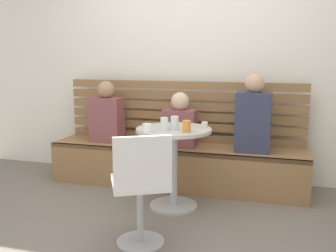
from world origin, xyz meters
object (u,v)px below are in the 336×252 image
person_child_middle (107,115)px  booth_bench (176,166)px  person_adult (253,117)px  cup_tumbler_orange (187,126)px  cup_espresso_small (205,125)px  cup_glass_tall (175,123)px  white_chair (141,186)px  cup_water_clear (164,124)px  cafe_table (174,152)px  cup_ceramic_white (147,128)px  person_child_left (180,123)px

person_child_middle → booth_bench: bearing=-0.4°
person_adult → cup_tumbler_orange: bearing=-126.2°
cup_tumbler_orange → cup_espresso_small: 0.26m
booth_bench → cup_glass_tall: 0.88m
cup_glass_tall → cup_espresso_small: (0.24, 0.16, -0.03)m
person_adult → white_chair: bearing=-116.4°
cup_espresso_small → cup_water_clear: 0.37m
cafe_table → person_child_middle: size_ratio=1.11×
cup_tumbler_orange → white_chair: bearing=-104.3°
cup_glass_tall → cup_ceramic_white: size_ratio=1.50×
cup_tumbler_orange → person_child_left: bearing=109.0°
person_adult → cup_glass_tall: 0.88m
booth_bench → cafe_table: bearing=-77.1°
booth_bench → cup_tumbler_orange: cup_tumbler_orange is taller
booth_bench → person_adult: 0.97m
person_child_left → cup_glass_tall: bearing=-79.7°
cafe_table → person_child_middle: (-0.93, 0.59, 0.22)m
cup_tumbler_orange → cup_water_clear: cup_water_clear is taller
cup_ceramic_white → cup_espresso_small: bearing=35.9°
cup_water_clear → cup_tumbler_orange: bearing=-12.2°
booth_bench → cup_espresso_small: (0.39, -0.48, 0.55)m
cup_glass_tall → cup_ceramic_white: cup_glass_tall is taller
person_child_middle → cup_espresso_small: (1.19, -0.49, 0.03)m
white_chair → person_child_left: size_ratio=1.49×
white_chair → cup_glass_tall: (0.04, 0.75, 0.34)m
white_chair → cup_ceramic_white: white_chair is taller
white_chair → cup_glass_tall: cup_glass_tall is taller
booth_bench → cafe_table: 0.67m
cup_espresso_small → white_chair: bearing=-107.2°
cup_tumbler_orange → cup_espresso_small: bearing=65.1°
cup_water_clear → white_chair: bearing=-86.7°
cafe_table → person_child_left: person_child_left is taller
person_child_left → cup_tumbler_orange: 0.75m
cup_tumbler_orange → cup_glass_tall: cup_glass_tall is taller
booth_bench → person_adult: size_ratio=3.50×
person_adult → person_child_left: person_adult is taller
booth_bench → cup_ceramic_white: size_ratio=33.75×
cup_glass_tall → cup_espresso_small: size_ratio=2.14×
person_child_left → person_child_middle: person_child_middle is taller
booth_bench → white_chair: size_ratio=3.18×
white_chair → cup_water_clear: 0.79m
person_adult → cup_water_clear: size_ratio=7.02×
cup_tumbler_orange → cup_glass_tall: (-0.13, 0.08, 0.01)m
person_child_left → person_child_middle: 0.84m
person_child_left → cup_tumbler_orange: (0.24, -0.70, 0.10)m
cup_espresso_small → person_adult: bearing=49.0°
cup_water_clear → cup_ceramic_white: size_ratio=1.38×
white_chair → person_child_left: 1.39m
person_child_left → cup_water_clear: size_ratio=5.19×
booth_bench → person_child_middle: bearing=179.6°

